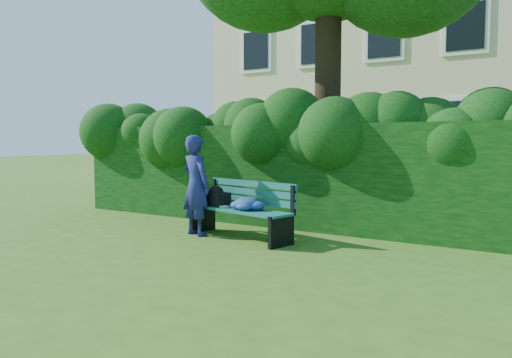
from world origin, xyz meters
The scene contains 5 objects.
ground centered at (0.00, 0.00, 0.00)m, with size 80.00×80.00×0.00m, color #39591B.
apartment_building centered at (0.00, 13.99, 6.00)m, with size 16.00×8.08×12.00m.
hedge centered at (0.00, 2.20, 0.90)m, with size 10.00×1.00×1.80m.
park_bench centered at (-0.39, 0.69, 0.50)m, with size 1.93×0.93×0.89m.
man_reading centered at (-1.09, 0.51, 0.81)m, with size 0.59×0.39×1.61m, color navy.
Camera 1 is at (4.03, -5.69, 1.54)m, focal length 35.00 mm.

